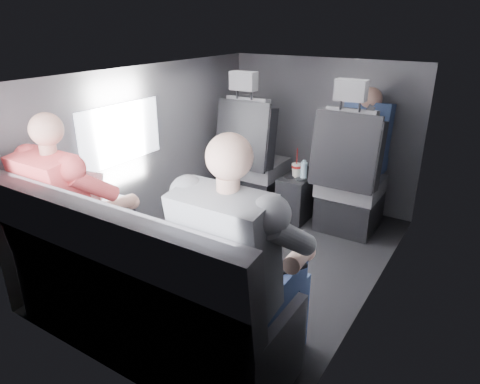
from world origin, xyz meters
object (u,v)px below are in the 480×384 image
Objects in this scene: center_console at (299,195)px; laptop_black at (262,253)px; water_bottle at (304,170)px; passenger_front_right at (366,138)px; passenger_rear_left at (77,211)px; front_seat_left at (254,167)px; laptop_white at (93,198)px; rear_bench at (143,297)px; soda_cup at (296,170)px; passenger_rear_right at (243,264)px; front_seat_right at (349,186)px.

center_console is 1.08× the size of laptop_black.
water_bottle reaches higher than center_console.
laptop_black is 0.61× the size of passenger_front_right.
passenger_rear_left is (-1.15, -0.15, -0.01)m from laptop_black.
front_seat_left is 2.64× the size of center_console.
laptop_white reaches higher than laptop_black.
rear_bench reaches higher than soda_cup.
soda_cup is at bearing 107.62° from passenger_rear_right.
laptop_white is (-0.18, -1.65, 0.24)m from front_seat_left.
water_bottle is at bearing -144.14° from passenger_front_right.
front_seat_right is 2.09m from passenger_rear_left.
passenger_front_right reaches higher than soda_cup.
rear_bench is at bearing -9.34° from passenger_rear_left.
laptop_black is at bearing -71.46° from center_console.
center_console is at bearing 108.54° from laptop_black.
rear_bench is at bearing -89.83° from soda_cup.
water_bottle is at bearing -1.74° from soda_cup.
passenger_rear_right is at bearing 9.62° from rear_bench.
passenger_front_right is (-0.08, 2.07, 0.10)m from passenger_rear_right.
rear_bench is 1.31× the size of passenger_rear_left.
center_console is at bearing 85.90° from soda_cup.
water_bottle is at bearing 107.30° from laptop_black.
passenger_rear_right reaches higher than rear_bench.
laptop_black is at bearing -70.49° from soda_cup.
rear_bench is 1.26× the size of passenger_rear_right.
front_seat_left is at bearing -164.40° from passenger_front_right.
center_console is at bearing 72.59° from passenger_rear_left.
soda_cup is (-0.01, 1.87, 0.16)m from rear_bench.
front_seat_right is 1.68m from laptop_black.
center_console is at bearing 69.53° from laptop_white.
soda_cup is 0.63m from passenger_front_right.
front_seat_left is 1.00× the size of front_seat_right.
rear_bench is 1.87m from water_bottle.
front_seat_right is 1.83m from passenger_rear_right.
laptop_black is 1.16m from passenger_rear_left.
front_seat_right reaches higher than passenger_rear_left.
front_seat_left is 0.90m from front_seat_right.
center_console is 0.38× the size of passenger_rear_right.
soda_cup is 0.07m from water_bottle.
laptop_white reaches higher than center_console.
laptop_white is 1.20m from laptop_black.
passenger_rear_right reaches higher than passenger_rear_left.
passenger_rear_left reaches higher than passenger_front_right.
passenger_front_right reaches higher than rear_bench.
water_bottle is (0.07, -0.00, 0.01)m from soda_cup.
laptop_white is 1.20m from passenger_rear_right.
center_console is (-0.45, 0.04, -0.20)m from front_seat_right.
front_seat_right is 7.85× the size of water_bottle.
soda_cup is 0.35× the size of passenger_front_right.
water_bottle is at bearing -4.18° from front_seat_left.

